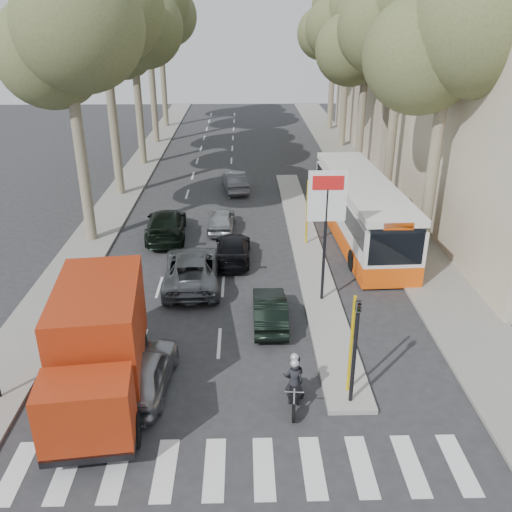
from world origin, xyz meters
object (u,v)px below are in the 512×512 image
Objects in this scene: dark_hatchback at (270,310)px; red_truck at (99,345)px; silver_hatchback at (145,372)px; city_bus at (361,208)px; motorcycle at (294,381)px.

dark_hatchback is 6.92m from red_truck.
dark_hatchback is (4.14, 3.97, -0.09)m from silver_hatchback.
city_bus is at bearing 43.96° from red_truck.
dark_hatchback is 0.54× the size of red_truck.
dark_hatchback is at bearing -131.66° from silver_hatchback.
city_bus is (10.60, 12.83, -0.12)m from red_truck.
red_truck reaches higher than dark_hatchback.
red_truck is 6.03m from motorcycle.
red_truck is 0.54× the size of city_bus.
dark_hatchback is at bearing -123.10° from city_bus.
red_truck reaches higher than city_bus.
city_bus is at bearing -120.91° from dark_hatchback.
silver_hatchback is 0.32× the size of city_bus.
silver_hatchback is at bearing -128.63° from city_bus.
dark_hatchback is 0.29× the size of city_bus.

